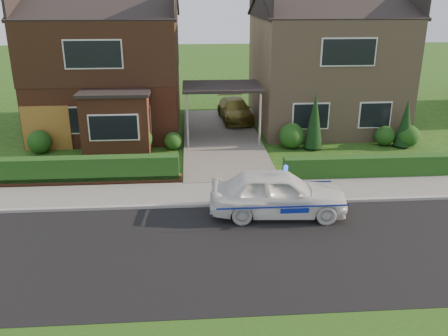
{
  "coord_description": "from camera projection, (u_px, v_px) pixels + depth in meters",
  "views": [
    {
      "loc": [
        -1.57,
        -11.87,
        6.91
      ],
      "look_at": [
        -0.44,
        3.5,
        1.24
      ],
      "focal_mm": 38.0,
      "sensor_mm": 36.0,
      "label": 1
    }
  ],
  "objects": [
    {
      "name": "dwarf_wall",
      "position": [
        81.0,
        181.0,
        18.11
      ],
      "size": [
        7.7,
        0.25,
        0.36
      ],
      "primitive_type": "cube",
      "color": "brown",
      "rests_on": "ground"
    },
    {
      "name": "potted_plant_b",
      "position": [
        118.0,
        147.0,
        21.58
      ],
      "size": [
        0.48,
        0.44,
        0.69
      ],
      "primitive_type": "imported",
      "rotation": [
        0.0,
        0.0,
        1.13
      ],
      "color": "gray",
      "rests_on": "ground"
    },
    {
      "name": "house_left",
      "position": [
        108.0,
        57.0,
        24.91
      ],
      "size": [
        7.5,
        9.53,
        7.25
      ],
      "color": "brown",
      "rests_on": "ground"
    },
    {
      "name": "road",
      "position": [
        248.0,
        250.0,
        13.61
      ],
      "size": [
        60.0,
        6.0,
        0.02
      ],
      "primitive_type": "cube",
      "color": "black",
      "rests_on": "ground"
    },
    {
      "name": "shrub_right_far",
      "position": [
        408.0,
        136.0,
        22.63
      ],
      "size": [
        1.08,
        1.08,
        1.08
      ],
      "primitive_type": "sphere",
      "color": "#163B12",
      "rests_on": "ground"
    },
    {
      "name": "police_car",
      "position": [
        278.0,
        193.0,
        15.56
      ],
      "size": [
        4.14,
        4.61,
        1.7
      ],
      "rotation": [
        0.0,
        0.0,
        1.5
      ],
      "color": "white",
      "rests_on": "ground"
    },
    {
      "name": "house_right",
      "position": [
        324.0,
        57.0,
        25.84
      ],
      "size": [
        7.5,
        8.06,
        7.25
      ],
      "color": "#997A5D",
      "rests_on": "ground"
    },
    {
      "name": "shrub_right_mid",
      "position": [
        385.0,
        136.0,
        22.87
      ],
      "size": [
        0.96,
        0.96,
        0.96
      ],
      "primitive_type": "sphere",
      "color": "#163B12",
      "rests_on": "ground"
    },
    {
      "name": "carport_link",
      "position": [
        222.0,
        88.0,
        22.94
      ],
      "size": [
        3.8,
        3.0,
        2.77
      ],
      "color": "black",
      "rests_on": "ground"
    },
    {
      "name": "shrub_left_near",
      "position": [
        173.0,
        141.0,
        22.28
      ],
      "size": [
        0.84,
        0.84,
        0.84
      ],
      "primitive_type": "sphere",
      "color": "#163B12",
      "rests_on": "ground"
    },
    {
      "name": "kerb",
      "position": [
        238.0,
        204.0,
        16.44
      ],
      "size": [
        60.0,
        0.16,
        0.12
      ],
      "primitive_type": "cube",
      "color": "#9E9993",
      "rests_on": "ground"
    },
    {
      "name": "conifer_a",
      "position": [
        314.0,
        122.0,
        22.06
      ],
      "size": [
        0.9,
        0.9,
        2.6
      ],
      "primitive_type": "cone",
      "color": "black",
      "rests_on": "ground"
    },
    {
      "name": "potted_plant_c",
      "position": [
        168.0,
        169.0,
        18.93
      ],
      "size": [
        0.5,
        0.5,
        0.69
      ],
      "primitive_type": "imported",
      "rotation": [
        0.0,
        0.0,
        1.2
      ],
      "color": "gray",
      "rests_on": "ground"
    },
    {
      "name": "shrub_left_far",
      "position": [
        40.0,
        142.0,
        21.73
      ],
      "size": [
        1.08,
        1.08,
        1.08
      ],
      "primitive_type": "sphere",
      "color": "#163B12",
      "rests_on": "ground"
    },
    {
      "name": "driveway_car",
      "position": [
        235.0,
        110.0,
        27.0
      ],
      "size": [
        1.97,
        4.21,
        1.19
      ],
      "primitive_type": "imported",
      "rotation": [
        0.0,
        0.0,
        0.07
      ],
      "color": "olive",
      "rests_on": "driveway"
    },
    {
      "name": "shrub_right_near",
      "position": [
        292.0,
        136.0,
        22.42
      ],
      "size": [
        1.2,
        1.2,
        1.2
      ],
      "primitive_type": "sphere",
      "color": "#163B12",
      "rests_on": "ground"
    },
    {
      "name": "ground",
      "position": [
        248.0,
        250.0,
        13.61
      ],
      "size": [
        120.0,
        120.0,
        0.0
      ],
      "primitive_type": "plane",
      "color": "#164713",
      "rests_on": "ground"
    },
    {
      "name": "garage_door",
      "position": [
        47.0,
        128.0,
        22.0
      ],
      "size": [
        2.2,
        0.1,
        2.1
      ],
      "primitive_type": "cube",
      "color": "brown",
      "rests_on": "ground"
    },
    {
      "name": "conifer_b",
      "position": [
        405.0,
        125.0,
        22.43
      ],
      "size": [
        0.9,
        0.9,
        2.2
      ],
      "primitive_type": "cone",
      "color": "black",
      "rests_on": "ground"
    },
    {
      "name": "potted_plant_a",
      "position": [
        99.0,
        148.0,
        21.52
      ],
      "size": [
        0.41,
        0.31,
        0.7
      ],
      "primitive_type": "imported",
      "rotation": [
        0.0,
        0.0,
        -0.18
      ],
      "color": "gray",
      "rests_on": "ground"
    },
    {
      "name": "hedge_left",
      "position": [
        82.0,
        184.0,
        18.31
      ],
      "size": [
        7.5,
        0.55,
        0.9
      ],
      "primitive_type": "cube",
      "color": "#163B12",
      "rests_on": "ground"
    },
    {
      "name": "shrub_left_mid",
      "position": [
        138.0,
        139.0,
        21.81
      ],
      "size": [
        1.32,
        1.32,
        1.32
      ],
      "primitive_type": "sphere",
      "color": "#163B12",
      "rests_on": "ground"
    },
    {
      "name": "hedge_right",
      "position": [
        375.0,
        177.0,
        19.01
      ],
      "size": [
        7.5,
        0.55,
        0.8
      ],
      "primitive_type": "cube",
      "color": "#163B12",
      "rests_on": "ground"
    },
    {
      "name": "sidewalk",
      "position": [
        235.0,
        192.0,
        17.43
      ],
      "size": [
        60.0,
        2.0,
        0.1
      ],
      "primitive_type": "cube",
      "color": "slate",
      "rests_on": "ground"
    },
    {
      "name": "driveway",
      "position": [
        222.0,
        139.0,
        23.88
      ],
      "size": [
        3.8,
        12.0,
        0.12
      ],
      "primitive_type": "cube",
      "color": "#666059",
      "rests_on": "ground"
    }
  ]
}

